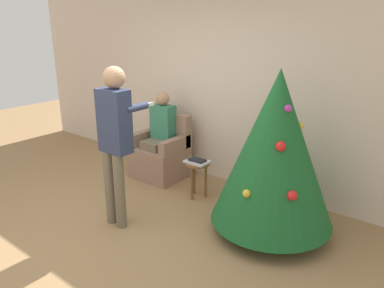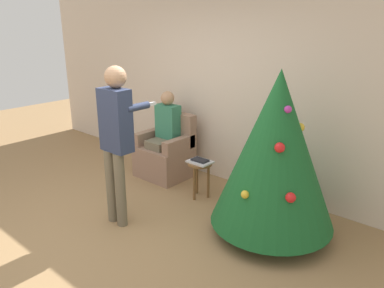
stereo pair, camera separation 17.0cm
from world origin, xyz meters
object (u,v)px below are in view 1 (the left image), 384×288
Objects in this scene: person_seated at (160,131)px; person_standing at (115,134)px; side_stool at (197,170)px; christmas_tree at (275,148)px; armchair at (161,154)px.

person_seated is 0.71× the size of person_standing.
side_stool is at bearing -14.05° from person_seated.
side_stool is at bearing 171.81° from christmas_tree.
person_standing is 1.33m from side_stool.
armchair is (-2.03, 0.41, -0.64)m from christmas_tree.
christmas_tree reaches higher than armchair.
christmas_tree is 3.68× the size of side_stool.
armchair is at bearing 164.54° from side_stool.
christmas_tree is at bearing -8.19° from side_stool.
side_stool is at bearing 74.56° from person_standing.
person_seated is at bearing 165.95° from side_stool.
armchair is 0.37m from person_seated.
person_standing is (0.57, -1.31, 0.38)m from person_seated.
person_standing is at bearing -66.89° from armchair.
side_stool is (0.87, -0.24, 0.05)m from armchair.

